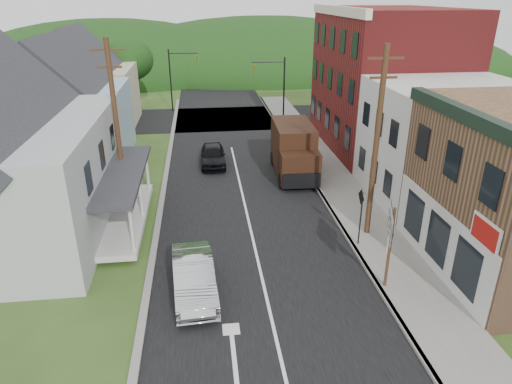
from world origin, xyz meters
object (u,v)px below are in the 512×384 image
object	(u,v)px
silver_sedan	(194,277)
dark_sedan	(213,155)
warning_sign	(361,209)
route_sign_cluster	(390,236)
delivery_van	(294,151)

from	to	relation	value
silver_sedan	dark_sedan	distance (m)	14.67
dark_sedan	warning_sign	bearing A→B (deg)	-61.60
warning_sign	silver_sedan	bearing A→B (deg)	-160.46
silver_sedan	route_sign_cluster	xyz separation A→B (m)	(7.52, -0.59, 1.64)
dark_sedan	delivery_van	xyz separation A→B (m)	(5.13, -2.46, 0.96)
silver_sedan	dark_sedan	xyz separation A→B (m)	(1.25, 14.62, -0.04)
dark_sedan	delivery_van	size ratio (longest dim) A/B	0.69
silver_sedan	warning_sign	bearing A→B (deg)	15.53
silver_sedan	dark_sedan	bearing A→B (deg)	80.81
delivery_van	route_sign_cluster	bearing A→B (deg)	-82.73
silver_sedan	delivery_van	world-z (taller)	delivery_van
delivery_van	route_sign_cluster	distance (m)	12.81
warning_sign	dark_sedan	bearing A→B (deg)	117.65
dark_sedan	warning_sign	world-z (taller)	warning_sign
delivery_van	warning_sign	size ratio (longest dim) A/B	2.13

